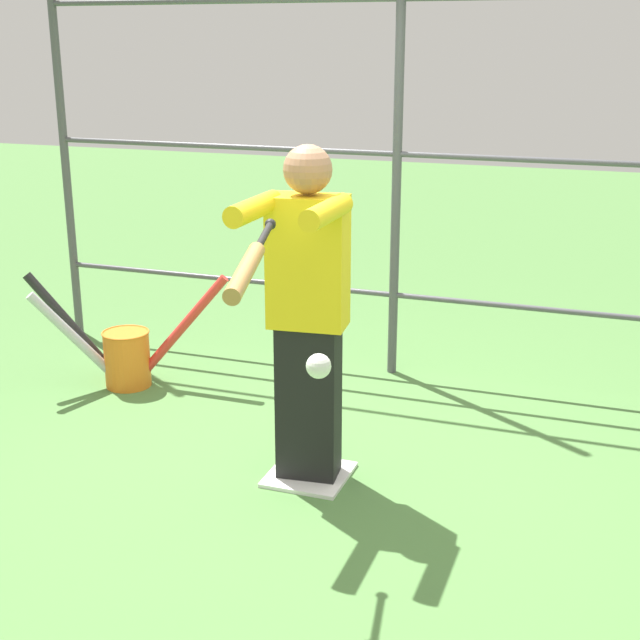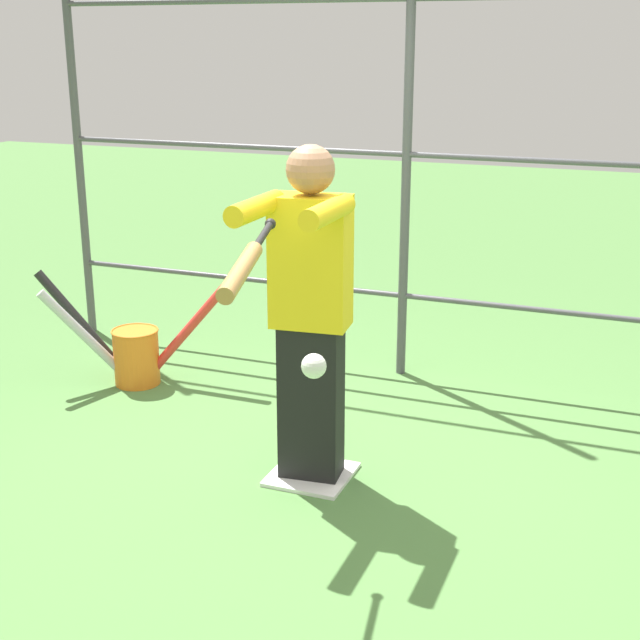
{
  "view_description": "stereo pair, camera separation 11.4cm",
  "coord_description": "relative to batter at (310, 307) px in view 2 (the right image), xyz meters",
  "views": [
    {
      "loc": [
        -1.44,
        3.86,
        2.15
      ],
      "look_at": [
        -0.19,
        0.37,
        0.97
      ],
      "focal_mm": 50.0,
      "sensor_mm": 36.0,
      "label": 1
    },
    {
      "loc": [
        -1.55,
        3.82,
        2.15
      ],
      "look_at": [
        -0.19,
        0.37,
        0.97
      ],
      "focal_mm": 50.0,
      "sensor_mm": 36.0,
      "label": 2
    }
  ],
  "objects": [
    {
      "name": "batter",
      "position": [
        0.0,
        0.0,
        0.0
      ],
      "size": [
        0.43,
        0.59,
        1.69
      ],
      "color": "black",
      "rests_on": "ground"
    },
    {
      "name": "baseball_bat_swinging",
      "position": [
        -0.11,
        0.9,
        0.43
      ],
      "size": [
        0.23,
        0.79,
        0.15
      ],
      "color": "black"
    },
    {
      "name": "softball_in_flight",
      "position": [
        -0.38,
        0.9,
        0.06
      ],
      "size": [
        0.1,
        0.1,
        0.1
      ],
      "color": "white"
    },
    {
      "name": "home_plate",
      "position": [
        0.0,
        -0.02,
        -0.9
      ],
      "size": [
        0.4,
        0.4,
        0.02
      ],
      "color": "white",
      "rests_on": "ground"
    },
    {
      "name": "ground_plane",
      "position": [
        0.0,
        -0.02,
        -0.91
      ],
      "size": [
        24.0,
        24.0,
        0.0
      ],
      "primitive_type": "plane",
      "color": "#4C7A3D"
    },
    {
      "name": "fence_backstop",
      "position": [
        0.0,
        -1.62,
        0.54
      ],
      "size": [
        4.99,
        0.06,
        2.91
      ],
      "color": "#4C4C51",
      "rests_on": "ground"
    },
    {
      "name": "bat_bucket",
      "position": [
        1.55,
        -0.79,
        -0.68
      ],
      "size": [
        1.23,
        0.62,
        0.76
      ],
      "color": "orange",
      "rests_on": "ground"
    }
  ]
}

